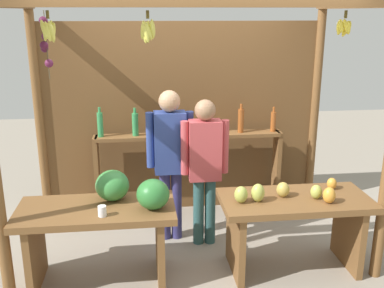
% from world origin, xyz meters
% --- Properties ---
extents(ground_plane, '(12.00, 12.00, 0.00)m').
position_xyz_m(ground_plane, '(0.00, 0.00, 0.00)').
color(ground_plane, gray).
rests_on(ground_plane, ground).
extents(market_stall, '(3.36, 1.81, 2.49)m').
position_xyz_m(market_stall, '(-0.01, 0.42, 1.42)').
color(market_stall, brown).
rests_on(market_stall, ground).
extents(fruit_counter_left, '(1.36, 0.66, 0.99)m').
position_xyz_m(fruit_counter_left, '(-0.80, -0.62, 0.63)').
color(fruit_counter_left, brown).
rests_on(fruit_counter_left, ground).
extents(fruit_counter_right, '(1.36, 0.64, 0.88)m').
position_xyz_m(fruit_counter_right, '(0.88, -0.64, 0.55)').
color(fruit_counter_right, brown).
rests_on(fruit_counter_right, ground).
extents(bottle_shelf_unit, '(2.16, 0.22, 1.33)m').
position_xyz_m(bottle_shelf_unit, '(0.05, 0.64, 0.79)').
color(bottle_shelf_unit, brown).
rests_on(bottle_shelf_unit, ground).
extents(vendor_man, '(0.48, 0.22, 1.60)m').
position_xyz_m(vendor_man, '(-0.19, 0.09, 0.96)').
color(vendor_man, navy).
rests_on(vendor_man, ground).
extents(vendor_woman, '(0.48, 0.21, 1.53)m').
position_xyz_m(vendor_woman, '(0.14, -0.06, 0.91)').
color(vendor_woman, '#2C5454').
rests_on(vendor_woman, ground).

